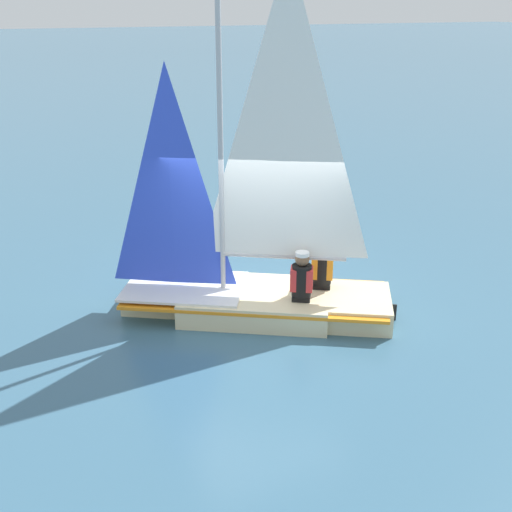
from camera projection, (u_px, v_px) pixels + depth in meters
ground_plane at (256, 312)px, 10.34m from camera, size 260.00×260.00×0.00m
sailboat_main at (256, 268)px, 10.05m from camera, size 3.42×4.28×5.47m
sailor_helm at (301, 285)px, 9.81m from camera, size 0.41×0.43×1.16m
sailor_crew at (322, 273)px, 10.25m from camera, size 0.41×0.43×1.16m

